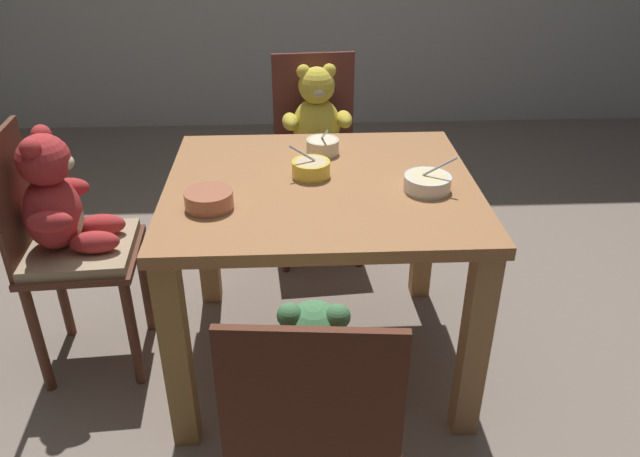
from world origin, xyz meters
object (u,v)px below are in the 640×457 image
Objects in this scene: teddy_chair_near_left at (62,220)px; porridge_bowl_terracotta_near_left at (209,199)px; teddy_chair_far_center at (317,135)px; porridge_bowl_white_near_right at (427,183)px; teddy_chair_near_front at (315,404)px; porridge_bowl_cream_far_center at (323,146)px; dining_table at (321,218)px; porridge_bowl_yellow_center at (311,168)px.

teddy_chair_near_left reaches higher than porridge_bowl_terracotta_near_left.
porridge_bowl_white_near_right is (0.30, -0.86, 0.16)m from teddy_chair_far_center.
porridge_bowl_cream_far_center is (0.07, 1.03, 0.20)m from teddy_chair_near_front.
porridge_bowl_cream_far_center is at bearing 0.94° from teddy_chair_near_front.
porridge_bowl_yellow_center is at bearing 121.51° from dining_table.
porridge_bowl_cream_far_center is at bearing -5.02° from teddy_chair_far_center.
porridge_bowl_white_near_right is at bearing 14.95° from teddy_chair_far_center.
teddy_chair_near_left is at bearing -53.26° from teddy_chair_far_center.
teddy_chair_near_left is 7.22× the size of porridge_bowl_cream_far_center.
porridge_bowl_white_near_right is 1.15× the size of porridge_bowl_yellow_center.
teddy_chair_near_left is 6.65× the size of porridge_bowl_yellow_center.
porridge_bowl_white_near_right is 1.07× the size of porridge_bowl_terracotta_near_left.
porridge_bowl_yellow_center is 0.93× the size of porridge_bowl_terracotta_near_left.
porridge_bowl_cream_far_center is at bearing 10.42° from teddy_chair_near_left.
teddy_chair_near_front is 6.48× the size of porridge_bowl_yellow_center.
porridge_bowl_yellow_center is 1.09× the size of porridge_bowl_cream_far_center.
teddy_chair_near_front is at bearing -65.81° from porridge_bowl_terracotta_near_left.
porridge_bowl_white_near_right reaches higher than porridge_bowl_cream_far_center.
teddy_chair_near_left is 0.84m from porridge_bowl_yellow_center.
teddy_chair_near_left reaches higher than teddy_chair_near_front.
porridge_bowl_yellow_center is at bearing -104.24° from porridge_bowl_cream_far_center.
porridge_bowl_yellow_center is 0.20m from porridge_bowl_cream_far_center.
porridge_bowl_yellow_center reaches higher than porridge_bowl_terracotta_near_left.
dining_table is at bearing -5.05° from teddy_chair_near_left.
porridge_bowl_white_near_right is at bearing -12.56° from dining_table.
porridge_bowl_terracotta_near_left is at bearing -172.61° from porridge_bowl_white_near_right.
teddy_chair_near_left reaches higher than dining_table.
teddy_chair_near_front is (0.80, -0.81, -0.04)m from teddy_chair_near_left.
porridge_bowl_yellow_center is at bearing 161.25° from porridge_bowl_white_near_right.
porridge_bowl_yellow_center is at bearing 34.06° from porridge_bowl_terracotta_near_left.
porridge_bowl_yellow_center is (-0.05, -0.74, 0.17)m from teddy_chair_far_center.
porridge_bowl_cream_far_center is (-0.00, -0.55, 0.17)m from teddy_chair_far_center.
porridge_bowl_terracotta_near_left is at bearing -25.32° from teddy_chair_far_center.
teddy_chair_far_center is at bearing 85.92° from porridge_bowl_yellow_center.
teddy_chair_near_front is at bearing -7.28° from teddy_chair_far_center.
teddy_chair_near_left is at bearing 49.26° from teddy_chair_near_front.
teddy_chair_near_front is 6.02× the size of porridge_bowl_terracotta_near_left.
teddy_chair_near_front is at bearing -117.92° from porridge_bowl_white_near_right.
porridge_bowl_terracotta_near_left is 1.17× the size of porridge_bowl_cream_far_center.
porridge_bowl_white_near_right is 0.67m from porridge_bowl_terracotta_near_left.
porridge_bowl_cream_far_center reaches higher than dining_table.
porridge_bowl_yellow_center is (0.82, 0.03, 0.16)m from teddy_chair_near_left.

